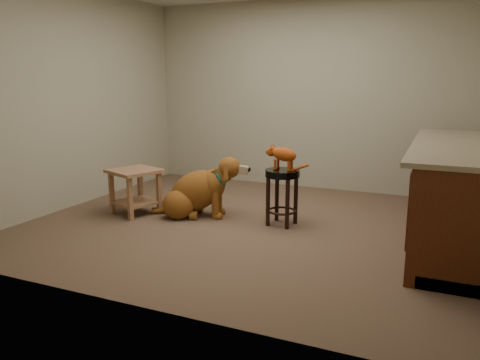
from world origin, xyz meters
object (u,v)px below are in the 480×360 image
at_px(side_table, 135,185).
at_px(tabby_kitten, 282,155).
at_px(wood_stool, 442,175).
at_px(golden_retriever, 197,192).
at_px(padded_stool, 282,186).

height_order(side_table, tabby_kitten, tabby_kitten).
bearing_deg(wood_stool, tabby_kitten, -135.49).
bearing_deg(golden_retriever, side_table, -179.61).
bearing_deg(padded_stool, tabby_kitten, 168.60).
bearing_deg(tabby_kitten, golden_retriever, -170.05).
height_order(padded_stool, golden_retriever, golden_retriever).
bearing_deg(padded_stool, golden_retriever, -175.90).
relative_size(wood_stool, golden_retriever, 0.66).
xyz_separation_m(wood_stool, side_table, (-3.20, -1.79, -0.04)).
bearing_deg(side_table, golden_retriever, 16.60).
xyz_separation_m(padded_stool, side_table, (-1.67, -0.28, -0.08)).
xyz_separation_m(padded_stool, tabby_kitten, (-0.01, 0.00, 0.33)).
height_order(side_table, golden_retriever, golden_retriever).
bearing_deg(tabby_kitten, padded_stool, -5.72).
xyz_separation_m(side_table, tabby_kitten, (1.66, 0.28, 0.41)).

